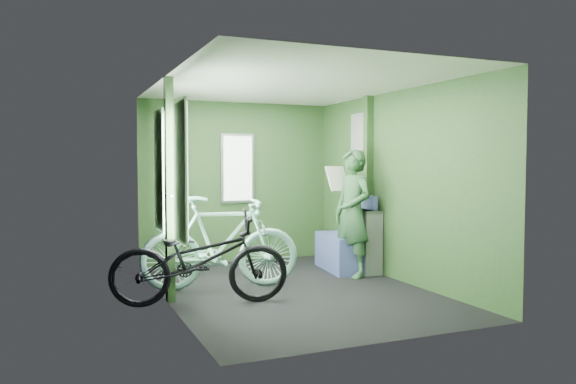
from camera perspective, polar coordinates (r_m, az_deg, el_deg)
name	(u,v)px	position (r m, az deg, el deg)	size (l,w,h in m)	color
room	(287,162)	(6.28, -0.10, 3.03)	(4.00, 4.02, 2.31)	black
bicycle_black	(200,305)	(5.81, -8.91, -11.31)	(0.62, 1.77, 0.93)	black
bicycle_mint	(221,290)	(6.45, -6.81, -9.86)	(0.51, 1.79, 1.07)	#95D8C9
passenger	(352,213)	(7.08, 6.57, -2.14)	(0.50, 0.73, 1.60)	#325B36
waste_box	(368,242)	(7.31, 8.09, -5.05)	(0.24, 0.34, 0.83)	slate
bench_seat	(347,248)	(7.57, 5.99, -5.65)	(0.64, 1.01, 1.00)	navy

